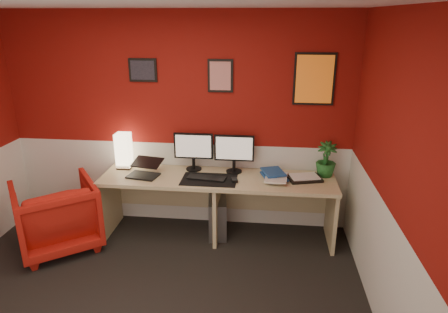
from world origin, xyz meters
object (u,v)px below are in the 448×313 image
at_px(desk, 218,207).
at_px(zen_tray, 304,178).
at_px(monitor_left, 193,146).
at_px(potted_plant, 326,159).
at_px(laptop, 143,167).
at_px(pc_tower, 217,216).
at_px(shoji_lamp, 124,152).
at_px(armchair, 57,215).
at_px(monitor_right, 234,148).

height_order(desk, zen_tray, zen_tray).
bearing_deg(desk, monitor_left, 145.70).
distance_m(monitor_left, potted_plant, 1.50).
relative_size(laptop, pc_tower, 0.73).
relative_size(shoji_lamp, pc_tower, 0.89).
bearing_deg(armchair, monitor_left, 166.80).
xyz_separation_m(shoji_lamp, pc_tower, (1.11, -0.13, -0.70)).
xyz_separation_m(desk, laptop, (-0.83, -0.06, 0.47)).
height_order(shoji_lamp, armchair, shoji_lamp).
height_order(laptop, potted_plant, potted_plant).
height_order(shoji_lamp, potted_plant, shoji_lamp).
bearing_deg(potted_plant, shoji_lamp, 179.99).
bearing_deg(potted_plant, monitor_left, 178.79).
relative_size(laptop, armchair, 0.40).
height_order(laptop, monitor_right, monitor_right).
relative_size(desk, monitor_left, 4.48).
bearing_deg(laptop, monitor_left, 38.02).
height_order(monitor_left, zen_tray, monitor_left).
relative_size(laptop, monitor_right, 0.57).
xyz_separation_m(monitor_left, monitor_right, (0.47, -0.03, 0.00)).
relative_size(pc_tower, armchair, 0.54).
distance_m(shoji_lamp, armchair, 1.00).
distance_m(desk, monitor_left, 0.75).
xyz_separation_m(shoji_lamp, monitor_left, (0.82, 0.03, 0.09)).
distance_m(monitor_right, pc_tower, 0.83).
distance_m(desk, zen_tray, 1.03).
distance_m(laptop, monitor_left, 0.62).
distance_m(laptop, armchair, 1.06).
xyz_separation_m(laptop, potted_plant, (2.02, 0.24, 0.09)).
height_order(potted_plant, pc_tower, potted_plant).
height_order(desk, potted_plant, potted_plant).
bearing_deg(shoji_lamp, zen_tray, -3.65).
relative_size(shoji_lamp, zen_tray, 1.14).
bearing_deg(laptop, armchair, -147.50).
xyz_separation_m(monitor_left, armchair, (-1.41, -0.62, -0.64)).
relative_size(shoji_lamp, potted_plant, 1.02).
height_order(monitor_right, armchair, monitor_right).
relative_size(shoji_lamp, laptop, 1.21).
height_order(desk, laptop, laptop).
bearing_deg(pc_tower, monitor_right, 29.31).
distance_m(desk, armchair, 1.76).
xyz_separation_m(desk, zen_tray, (0.95, 0.04, 0.38)).
height_order(desk, shoji_lamp, shoji_lamp).
bearing_deg(laptop, shoji_lamp, 151.42).
bearing_deg(monitor_left, laptop, -152.74).
bearing_deg(monitor_left, monitor_right, -3.26).
distance_m(shoji_lamp, potted_plant, 2.31).
xyz_separation_m(monitor_left, pc_tower, (0.30, -0.16, -0.80)).
bearing_deg(shoji_lamp, desk, -8.95).
bearing_deg(monitor_right, shoji_lamp, -179.81).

